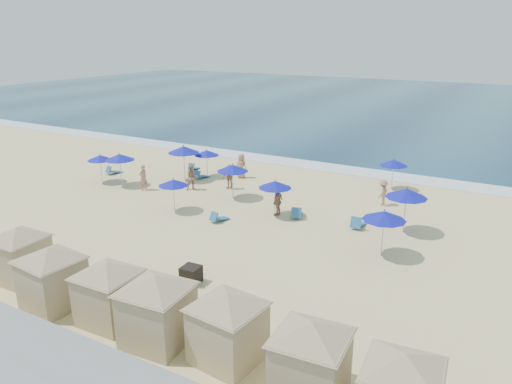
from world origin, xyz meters
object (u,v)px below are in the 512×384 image
(umbrella_0, at_px, (100,158))
(cabana_6, at_px, (403,382))
(trash_bin, at_px, (191,275))
(umbrella_8, at_px, (407,193))
(cabana_4, at_px, (228,318))
(umbrella_1, at_px, (184,150))
(umbrella_2, at_px, (120,157))
(beachgoer_5, at_px, (230,177))
(umbrella_4, at_px, (173,183))
(cabana_2, at_px, (108,285))
(beachgoer_4, at_px, (241,166))
(cabana_0, at_px, (19,247))
(cabana_3, at_px, (156,301))
(cabana_5, at_px, (311,350))
(umbrella_5, at_px, (233,168))
(umbrella_9, at_px, (384,215))
(beachgoer_3, at_px, (383,193))
(beachgoer_1, at_px, (192,178))
(beachgoer_0, at_px, (143,178))
(beachgoer_2, at_px, (278,201))
(umbrella_3, at_px, (207,153))
(umbrella_6, at_px, (275,184))
(umbrella_7, at_px, (394,163))
(cabana_1, at_px, (51,270))

(umbrella_0, bearing_deg, cabana_6, -27.66)
(trash_bin, height_order, umbrella_8, umbrella_8)
(cabana_4, relative_size, umbrella_1, 1.65)
(umbrella_2, distance_m, beachgoer_5, 7.95)
(umbrella_4, bearing_deg, trash_bin, -47.02)
(cabana_2, xyz_separation_m, umbrella_1, (-9.25, 16.62, 0.76))
(trash_bin, bearing_deg, beachgoer_4, 109.74)
(cabana_0, relative_size, cabana_4, 0.98)
(cabana_0, distance_m, umbrella_0, 15.09)
(cabana_2, distance_m, beachgoer_5, 17.24)
(cabana_6, xyz_separation_m, umbrella_8, (-3.48, 14.49, 0.72))
(umbrella_2, bearing_deg, cabana_3, -42.18)
(cabana_5, relative_size, umbrella_5, 1.86)
(umbrella_0, height_order, umbrella_9, umbrella_9)
(cabana_2, height_order, cabana_5, cabana_5)
(beachgoer_3, bearing_deg, trash_bin, -8.31)
(beachgoer_1, bearing_deg, beachgoer_0, 164.87)
(beachgoer_4, height_order, beachgoer_5, beachgoer_4)
(umbrella_8, bearing_deg, cabana_0, -133.68)
(cabana_0, xyz_separation_m, beachgoer_2, (6.14, 12.86, -0.67))
(trash_bin, distance_m, umbrella_3, 16.93)
(umbrella_4, xyz_separation_m, beachgoer_5, (0.50, 5.54, -0.95))
(umbrella_0, distance_m, beachgoer_5, 9.64)
(trash_bin, relative_size, beachgoer_4, 0.42)
(umbrella_4, relative_size, beachgoer_2, 1.18)
(cabana_2, xyz_separation_m, cabana_3, (2.44, -0.14, 0.09))
(cabana_5, bearing_deg, cabana_6, -0.27)
(cabana_5, xyz_separation_m, beachgoer_5, (-13.38, 16.43, -0.72))
(umbrella_6, height_order, beachgoer_3, umbrella_6)
(umbrella_9, bearing_deg, umbrella_7, 102.69)
(beachgoer_2, bearing_deg, cabana_5, 31.47)
(umbrella_7, xyz_separation_m, beachgoer_4, (-10.67, -2.71, -1.01))
(beachgoer_4, bearing_deg, cabana_0, 96.71)
(cabana_4, height_order, umbrella_1, cabana_4)
(cabana_0, bearing_deg, umbrella_4, 88.59)
(cabana_6, bearing_deg, umbrella_5, 134.94)
(cabana_4, relative_size, cabana_6, 1.04)
(umbrella_0, relative_size, beachgoer_5, 1.22)
(umbrella_4, bearing_deg, cabana_6, -33.34)
(beachgoer_2, bearing_deg, umbrella_9, 71.09)
(cabana_5, bearing_deg, trash_bin, 151.94)
(umbrella_6, bearing_deg, umbrella_4, -158.11)
(beachgoer_2, bearing_deg, cabana_0, -25.00)
(trash_bin, distance_m, umbrella_2, 16.19)
(umbrella_5, bearing_deg, umbrella_8, -1.67)
(cabana_4, xyz_separation_m, umbrella_6, (-5.05, 12.98, 0.37))
(cabana_3, relative_size, umbrella_8, 1.76)
(beachgoer_3, bearing_deg, cabana_3, 0.13)
(cabana_0, bearing_deg, umbrella_7, 63.48)
(cabana_1, xyz_separation_m, beachgoer_3, (7.93, 18.67, -0.79))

